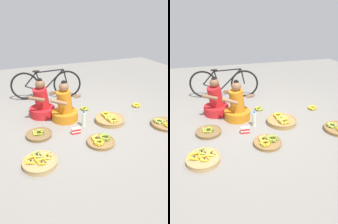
% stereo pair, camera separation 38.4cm
% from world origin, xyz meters
% --- Properties ---
extents(ground_plane, '(10.00, 10.00, 0.00)m').
position_xyz_m(ground_plane, '(0.00, 0.00, 0.00)').
color(ground_plane, gray).
extents(vendor_woman_front, '(0.70, 0.52, 0.82)m').
position_xyz_m(vendor_woman_front, '(-0.21, 0.30, 0.26)').
color(vendor_woman_front, orange).
rests_on(vendor_woman_front, ground).
extents(vendor_woman_behind, '(0.64, 0.52, 0.81)m').
position_xyz_m(vendor_woman_behind, '(-0.59, 0.65, 0.26)').
color(vendor_woman_behind, red).
rests_on(vendor_woman_behind, ground).
extents(bicycle_leaning, '(1.67, 0.40, 0.73)m').
position_xyz_m(bicycle_leaning, '(-0.29, 1.58, 0.36)').
color(bicycle_leaning, black).
rests_on(bicycle_leaning, ground).
extents(banana_basket_front_right, '(0.46, 0.46, 0.12)m').
position_xyz_m(banana_basket_front_right, '(-0.83, -0.14, 0.04)').
color(banana_basket_front_right, brown).
rests_on(banana_basket_front_right, ground).
extents(banana_basket_front_left, '(0.55, 0.55, 0.13)m').
position_xyz_m(banana_basket_front_left, '(1.50, -0.67, 0.04)').
color(banana_basket_front_left, olive).
rests_on(banana_basket_front_left, ground).
extents(banana_basket_back_right, '(0.47, 0.47, 0.14)m').
position_xyz_m(banana_basket_back_right, '(0.08, -0.75, 0.04)').
color(banana_basket_back_right, olive).
rests_on(banana_basket_back_right, ground).
extents(banana_basket_mid_left, '(0.50, 0.50, 0.15)m').
position_xyz_m(banana_basket_mid_left, '(-0.97, -0.93, 0.05)').
color(banana_basket_mid_left, tan).
rests_on(banana_basket_mid_left, ground).
extents(banana_basket_back_center, '(0.58, 0.58, 0.17)m').
position_xyz_m(banana_basket_back_center, '(0.58, -0.13, 0.06)').
color(banana_basket_back_center, '#A87F47').
rests_on(banana_basket_back_center, ground).
extents(loose_bananas_mid_right, '(0.21, 0.23, 0.09)m').
position_xyz_m(loose_bananas_mid_right, '(0.33, 0.59, 0.03)').
color(loose_bananas_mid_right, gold).
rests_on(loose_bananas_mid_right, ground).
extents(loose_bananas_near_bicycle, '(0.24, 0.23, 0.10)m').
position_xyz_m(loose_bananas_near_bicycle, '(1.50, 0.30, 0.03)').
color(loose_bananas_near_bicycle, gold).
rests_on(loose_bananas_near_bicycle, ground).
extents(water_bottle, '(0.07, 0.07, 0.30)m').
position_xyz_m(water_bottle, '(0.03, -0.10, 0.14)').
color(water_bottle, silver).
rests_on(water_bottle, ground).
extents(packet_carton_stack, '(0.17, 0.07, 0.12)m').
position_xyz_m(packet_carton_stack, '(-0.19, -0.30, 0.06)').
color(packet_carton_stack, red).
rests_on(packet_carton_stack, ground).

